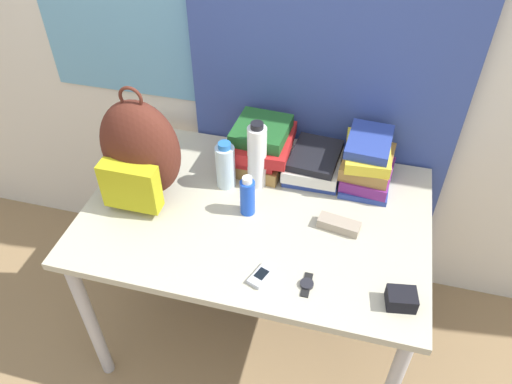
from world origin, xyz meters
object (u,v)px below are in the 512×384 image
at_px(backpack, 140,153).
at_px(water_bottle, 225,166).
at_px(book_stack_center, 314,164).
at_px(sunglasses_case, 339,225).
at_px(cell_phone, 261,275).
at_px(sunscreen_bottle, 247,196).
at_px(book_stack_right, 368,162).
at_px(camera_pouch, 401,299).
at_px(book_stack_left, 262,145).
at_px(sports_bottle, 257,156).
at_px(wristwatch, 307,284).

height_order(backpack, water_bottle, backpack).
distance_m(book_stack_center, sunglasses_case, 0.31).
distance_m(backpack, cell_phone, 0.63).
xyz_separation_m(sunscreen_bottle, sunglasses_case, (0.34, -0.00, -0.06)).
xyz_separation_m(book_stack_center, sunglasses_case, (0.14, -0.28, -0.03)).
height_order(backpack, sunglasses_case, backpack).
distance_m(sunscreen_bottle, cell_phone, 0.32).
distance_m(book_stack_center, book_stack_right, 0.21).
bearing_deg(camera_pouch, book_stack_center, 123.77).
distance_m(sunscreen_bottle, camera_pouch, 0.63).
bearing_deg(book_stack_center, book_stack_left, 178.58).
distance_m(sports_bottle, wristwatch, 0.54).
xyz_separation_m(book_stack_center, sunscreen_bottle, (-0.20, -0.28, 0.02)).
bearing_deg(book_stack_center, water_bottle, -154.98).
bearing_deg(book_stack_center, cell_phone, -97.46).
height_order(cell_phone, wristwatch, cell_phone).
height_order(backpack, cell_phone, backpack).
xyz_separation_m(backpack, sunscreen_bottle, (0.41, -0.01, -0.12)).
height_order(book_stack_left, camera_pouch, book_stack_left).
xyz_separation_m(book_stack_right, sports_bottle, (-0.41, -0.12, 0.04)).
distance_m(book_stack_left, water_bottle, 0.19).
relative_size(backpack, cell_phone, 4.18).
relative_size(book_stack_right, cell_phone, 2.39).
distance_m(book_stack_left, wristwatch, 0.64).
xyz_separation_m(book_stack_left, water_bottle, (-0.11, -0.15, -0.00)).
bearing_deg(book_stack_left, backpack, -144.67).
xyz_separation_m(sunscreen_bottle, wristwatch, (0.27, -0.28, -0.07)).
bearing_deg(book_stack_left, camera_pouch, -43.74).
relative_size(camera_pouch, wristwatch, 1.03).
height_order(water_bottle, wristwatch, water_bottle).
bearing_deg(backpack, wristwatch, -22.71).
bearing_deg(book_stack_right, water_bottle, -163.61).
relative_size(book_stack_center, cell_phone, 2.23).
bearing_deg(camera_pouch, cell_phone, -179.32).
distance_m(water_bottle, sports_bottle, 0.13).
bearing_deg(book_stack_left, cell_phone, -76.00).
bearing_deg(book_stack_left, wristwatch, -62.62).
xyz_separation_m(book_stack_right, sunglasses_case, (-0.06, -0.28, -0.08)).
bearing_deg(book_stack_right, book_stack_left, -179.98).
distance_m(book_stack_left, camera_pouch, 0.81).
bearing_deg(wristwatch, book_stack_right, 76.97).
xyz_separation_m(water_bottle, sunglasses_case, (0.46, -0.13, -0.08)).
height_order(book_stack_left, sunscreen_bottle, book_stack_left).
distance_m(sports_bottle, sunglasses_case, 0.40).
height_order(camera_pouch, wristwatch, camera_pouch).
bearing_deg(cell_phone, wristwatch, 1.50).
height_order(book_stack_center, sunglasses_case, book_stack_center).
relative_size(sports_bottle, sunscreen_bottle, 1.72).
bearing_deg(water_bottle, book_stack_right, 16.39).
relative_size(book_stack_center, sports_bottle, 0.86).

